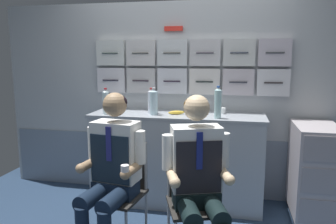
# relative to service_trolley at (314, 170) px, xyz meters

# --- Properties ---
(galley_bulkhead) EXTENTS (4.20, 0.14, 2.15)m
(galley_bulkhead) POSITION_rel_service_trolley_xyz_m (-1.35, 0.38, 0.58)
(galley_bulkhead) COLOR #AFB4B8
(galley_bulkhead) RESTS_ON ground
(galley_counter) EXTENTS (1.81, 0.53, 0.97)m
(galley_counter) POSITION_rel_service_trolley_xyz_m (-1.36, 0.09, -0.01)
(galley_counter) COLOR #A4ABB4
(galley_counter) RESTS_ON ground
(service_trolley) EXTENTS (0.40, 0.65, 0.93)m
(service_trolley) POSITION_rel_service_trolley_xyz_m (0.00, 0.00, 0.00)
(service_trolley) COLOR black
(service_trolley) RESTS_ON ground
(folding_chair_left) EXTENTS (0.45, 0.46, 0.87)m
(folding_chair_left) POSITION_rel_service_trolley_xyz_m (-1.66, -0.78, 0.05)
(folding_chair_left) COLOR #A8AAAF
(folding_chair_left) RESTS_ON ground
(crew_member_left) EXTENTS (0.50, 0.64, 1.29)m
(crew_member_left) POSITION_rel_service_trolley_xyz_m (-1.68, -0.94, 0.22)
(crew_member_left) COLOR black
(crew_member_left) RESTS_ON ground
(folding_chair_right) EXTENTS (0.51, 0.51, 0.87)m
(folding_chair_right) POSITION_rel_service_trolley_xyz_m (-1.05, -0.84, 0.05)
(folding_chair_right) COLOR #A8AAAF
(folding_chair_right) RESTS_ON ground
(crew_member_right) EXTENTS (0.54, 0.68, 1.29)m
(crew_member_right) POSITION_rel_service_trolley_xyz_m (-1.00, -0.99, 0.22)
(crew_member_right) COLOR black
(crew_member_right) RESTS_ON ground
(sparkling_bottle_green) EXTENTS (0.07, 0.07, 0.31)m
(sparkling_bottle_green) POSITION_rel_service_trolley_xyz_m (-0.92, -0.06, 0.62)
(sparkling_bottle_green) COLOR #ADDADB
(sparkling_bottle_green) RESTS_ON galley_counter
(water_bottle_short) EXTENTS (0.07, 0.07, 0.27)m
(water_bottle_short) POSITION_rel_service_trolley_xyz_m (-1.63, 0.10, 0.60)
(water_bottle_short) COLOR silver
(water_bottle_short) RESTS_ON galley_counter
(water_bottle_clear) EXTENTS (0.08, 0.08, 0.28)m
(water_bottle_clear) POSITION_rel_service_trolley_xyz_m (-1.58, 0.01, 0.61)
(water_bottle_clear) COLOR silver
(water_bottle_clear) RESTS_ON galley_counter
(water_bottle_blue_cap) EXTENTS (0.07, 0.07, 0.27)m
(water_bottle_blue_cap) POSITION_rel_service_trolley_xyz_m (-2.07, -0.06, 0.60)
(water_bottle_blue_cap) COLOR silver
(water_bottle_blue_cap) RESTS_ON galley_counter
(paper_cup_blue) EXTENTS (0.06, 0.06, 0.08)m
(paper_cup_blue) POSITION_rel_service_trolley_xyz_m (-1.11, 0.07, 0.52)
(paper_cup_blue) COLOR white
(paper_cup_blue) RESTS_ON galley_counter
(espresso_cup_small) EXTENTS (0.06, 0.06, 0.06)m
(espresso_cup_small) POSITION_rel_service_trolley_xyz_m (-0.88, 0.21, 0.51)
(espresso_cup_small) COLOR white
(espresso_cup_small) RESTS_ON galley_counter
(snack_banana) EXTENTS (0.17, 0.10, 0.04)m
(snack_banana) POSITION_rel_service_trolley_xyz_m (-1.36, 0.07, 0.49)
(snack_banana) COLOR yellow
(snack_banana) RESTS_ON galley_counter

